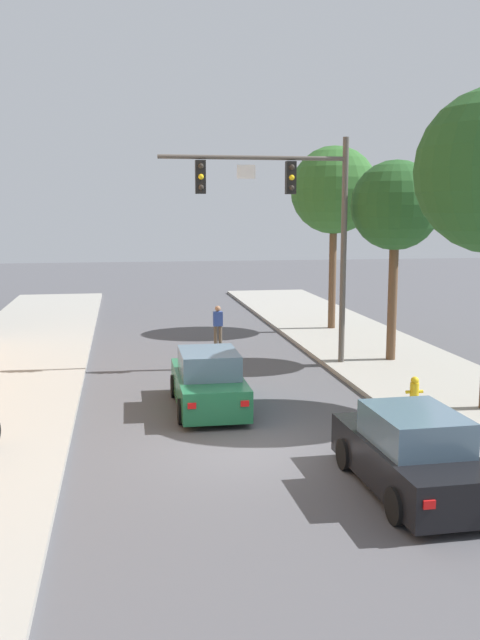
% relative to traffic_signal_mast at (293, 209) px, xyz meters
% --- Properties ---
extents(ground_plane, '(120.00, 120.00, 0.00)m').
position_rel_traffic_signal_mast_xyz_m(ground_plane, '(-2.85, -7.85, -5.33)').
color(ground_plane, '#4C4C51').
extents(traffic_signal_mast, '(6.25, 0.38, 7.50)m').
position_rel_traffic_signal_mast_xyz_m(traffic_signal_mast, '(0.00, 0.00, 0.00)').
color(traffic_signal_mast, '#514C47').
rests_on(traffic_signal_mast, sidewalk_right).
extents(car_lead_green, '(1.86, 4.25, 1.60)m').
position_rel_traffic_signal_mast_xyz_m(car_lead_green, '(-3.39, -4.45, -4.60)').
color(car_lead_green, '#1E663D').
rests_on(car_lead_green, ground).
extents(car_following_black, '(1.90, 4.27, 1.60)m').
position_rel_traffic_signal_mast_xyz_m(car_following_black, '(-0.33, -10.70, -4.60)').
color(car_following_black, black).
rests_on(car_following_black, ground).
extents(pedestrian_crossing_road, '(0.36, 0.22, 1.64)m').
position_rel_traffic_signal_mast_xyz_m(pedestrian_crossing_road, '(-1.96, 3.99, -4.41)').
color(pedestrian_crossing_road, brown).
rests_on(pedestrian_crossing_road, ground).
extents(fire_hydrant, '(0.48, 0.24, 0.72)m').
position_rel_traffic_signal_mast_xyz_m(fire_hydrant, '(2.07, -5.34, -4.82)').
color(fire_hydrant, gold).
rests_on(fire_hydrant, sidewalk_right).
extents(street_tree_second, '(3.03, 3.03, 6.82)m').
position_rel_traffic_signal_mast_xyz_m(street_tree_second, '(3.57, 0.11, 0.08)').
color(street_tree_second, brown).
rests_on(street_tree_second, sidewalk_right).
extents(street_tree_third, '(3.75, 3.75, 7.88)m').
position_rel_traffic_signal_mast_xyz_m(street_tree_third, '(3.51, 6.90, 0.80)').
color(street_tree_third, brown).
rests_on(street_tree_third, sidewalk_right).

